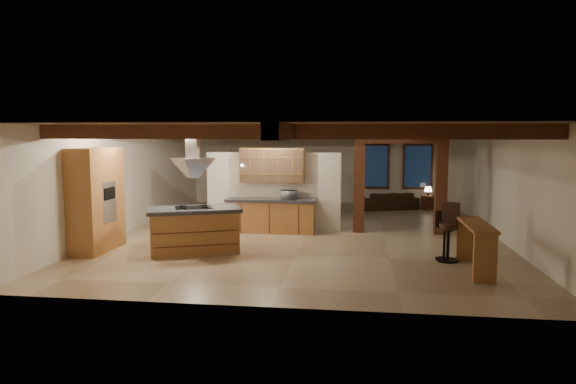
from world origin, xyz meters
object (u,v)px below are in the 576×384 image
at_px(kitchen_island, 194,229).
at_px(sofa, 388,201).
at_px(bar_counter, 476,239).
at_px(dining_table, 300,207).

relative_size(kitchen_island, sofa, 1.14).
bearing_deg(bar_counter, kitchen_island, 171.65).
height_order(kitchen_island, sofa, kitchen_island).
distance_m(dining_table, sofa, 3.68).
distance_m(dining_table, bar_counter, 7.52).
xyz_separation_m(dining_table, bar_counter, (4.19, -6.23, 0.34)).
bearing_deg(sofa, bar_counter, 78.20).
bearing_deg(sofa, dining_table, 15.51).
xyz_separation_m(dining_table, sofa, (3.00, 2.13, -0.00)).
height_order(kitchen_island, bar_counter, kitchen_island).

